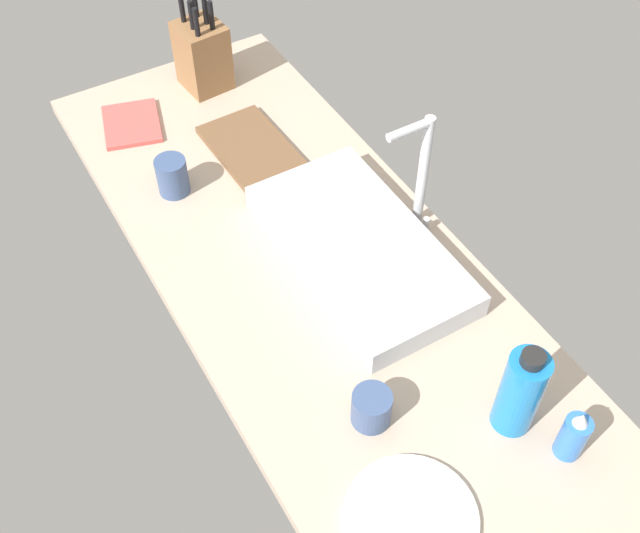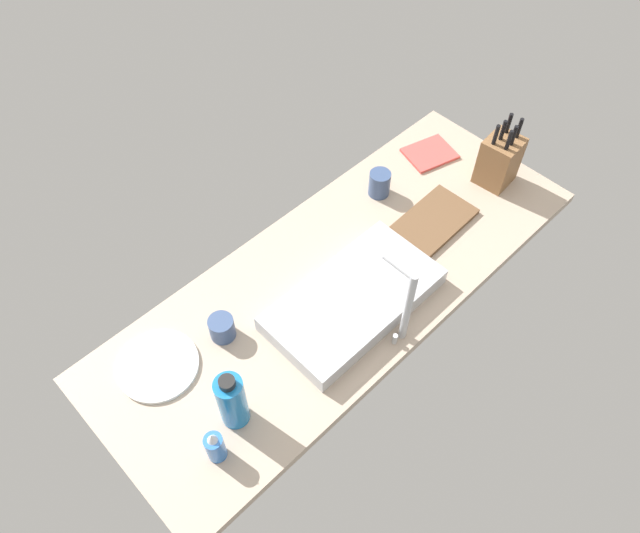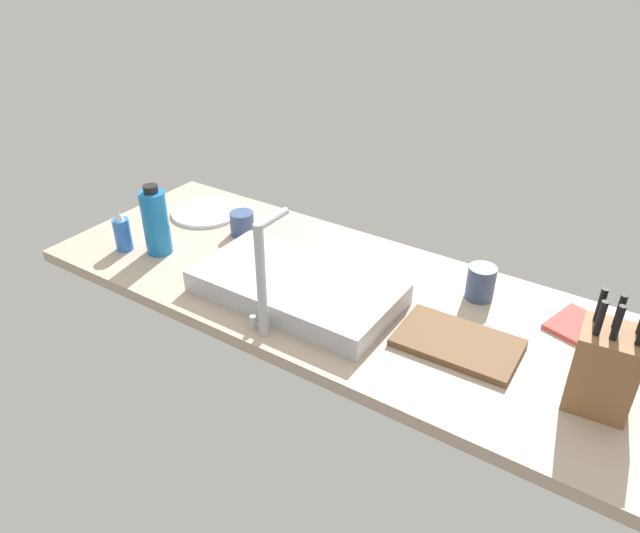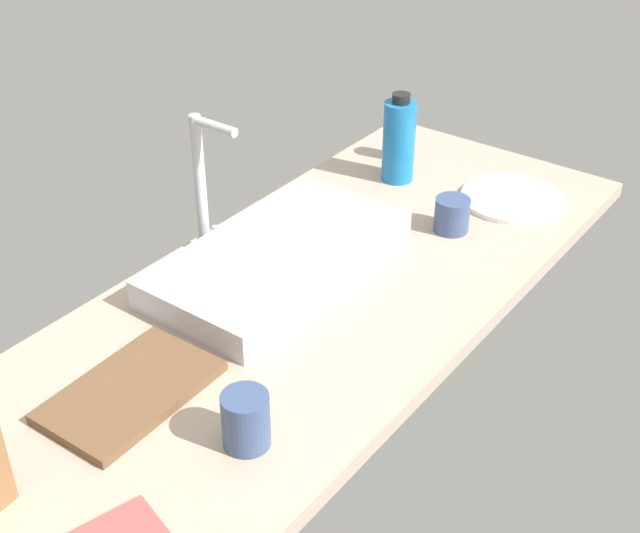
{
  "view_description": "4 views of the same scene",
  "coord_description": "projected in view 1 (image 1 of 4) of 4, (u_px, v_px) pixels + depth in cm",
  "views": [
    {
      "loc": [
        100.1,
        -55.96,
        134.93
      ],
      "look_at": [
        7.62,
        -1.55,
        9.32
      ],
      "focal_mm": 43.12,
      "sensor_mm": 36.0,
      "label": 1
    },
    {
      "loc": [
        85.19,
        76.95,
        162.78
      ],
      "look_at": [
        6.68,
        -3.79,
        11.68
      ],
      "focal_mm": 33.89,
      "sensor_mm": 36.0,
      "label": 2
    },
    {
      "loc": [
        -74.22,
        119.1,
        95.09
      ],
      "look_at": [
        3.16,
        2.04,
        10.03
      ],
      "focal_mm": 33.44,
      "sensor_mm": 36.0,
      "label": 3
    },
    {
      "loc": [
        -108.94,
        -86.07,
        101.04
      ],
      "look_at": [
        0.17,
        -4.66,
        13.01
      ],
      "focal_mm": 48.56,
      "sensor_mm": 36.0,
      "label": 4
    }
  ],
  "objects": [
    {
      "name": "water_bottle",
      "position": [
        521.0,
        392.0,
        1.4
      ],
      "size": [
        7.85,
        7.85,
        22.09
      ],
      "color": "#1970B7",
      "rests_on": "countertop_slab"
    },
    {
      "name": "faucet",
      "position": [
        421.0,
        168.0,
        1.68
      ],
      "size": [
        5.5,
        11.65,
        30.82
      ],
      "color": "#B7BABF",
      "rests_on": "countertop_slab"
    },
    {
      "name": "soap_bottle",
      "position": [
        573.0,
        436.0,
        1.39
      ],
      "size": [
        5.1,
        5.1,
        13.04
      ],
      "color": "blue",
      "rests_on": "countertop_slab"
    },
    {
      "name": "countertop_slab",
      "position": [
        309.0,
        264.0,
        1.76
      ],
      "size": [
        172.41,
        65.73,
        3.5
      ],
      "primitive_type": "cube",
      "color": "tan",
      "rests_on": "ground"
    },
    {
      "name": "coffee_mug",
      "position": [
        371.0,
        408.0,
        1.45
      ],
      "size": [
        7.75,
        7.75,
        7.7
      ],
      "primitive_type": "cylinder",
      "color": "#384C75",
      "rests_on": "countertop_slab"
    },
    {
      "name": "sink_basin",
      "position": [
        360.0,
        248.0,
        1.72
      ],
      "size": [
        55.41,
        29.23,
        6.29
      ],
      "primitive_type": "cube",
      "color": "#B7BABF",
      "rests_on": "countertop_slab"
    },
    {
      "name": "dish_towel",
      "position": [
        132.0,
        124.0,
        2.05
      ],
      "size": [
        21.17,
        18.78,
        1.2
      ],
      "primitive_type": "cube",
      "rotation": [
        0.0,
        0.0,
        -0.27
      ],
      "color": "#CC4C47",
      "rests_on": "countertop_slab"
    },
    {
      "name": "cutting_board",
      "position": [
        252.0,
        149.0,
        1.98
      ],
      "size": [
        29.76,
        18.74,
        1.8
      ],
      "primitive_type": "cube",
      "rotation": [
        0.0,
        0.0,
        0.03
      ],
      "color": "brown",
      "rests_on": "countertop_slab"
    },
    {
      "name": "dinner_plate",
      "position": [
        411.0,
        518.0,
        1.34
      ],
      "size": [
        23.98,
        23.98,
        1.2
      ],
      "primitive_type": "cylinder",
      "color": "white",
      "rests_on": "countertop_slab"
    },
    {
      "name": "ceramic_cup",
      "position": [
        172.0,
        176.0,
        1.85
      ],
      "size": [
        7.64,
        7.64,
        9.57
      ],
      "primitive_type": "cylinder",
      "color": "#384C75",
      "rests_on": "countertop_slab"
    },
    {
      "name": "knife_block",
      "position": [
        202.0,
        55.0,
        2.09
      ],
      "size": [
        13.56,
        12.82,
        26.59
      ],
      "rotation": [
        0.0,
        0.0,
        0.09
      ],
      "color": "brown",
      "rests_on": "countertop_slab"
    }
  ]
}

